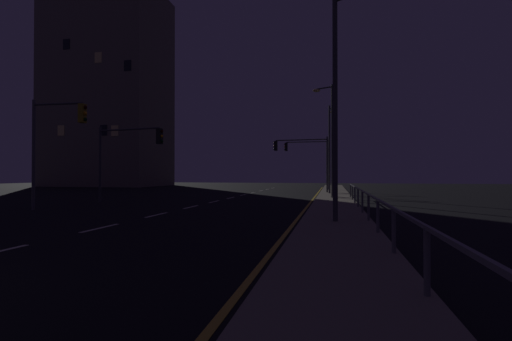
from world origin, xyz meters
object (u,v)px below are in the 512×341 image
at_px(traffic_light_near_right, 55,133).
at_px(street_lamp_median, 330,141).
at_px(street_lamp_mid_block, 330,131).
at_px(traffic_light_mid_left, 128,147).
at_px(traffic_light_overhead_east, 303,153).
at_px(street_lamp_corner, 340,88).
at_px(building_distant, 109,90).
at_px(traffic_light_near_left, 309,154).

xyz_separation_m(traffic_light_near_right, street_lamp_median, (13.55, 17.37, 0.92)).
xyz_separation_m(traffic_light_near_right, street_lamp_mid_block, (13.57, 11.07, 1.05)).
relative_size(traffic_light_mid_left, street_lamp_median, 0.63).
bearing_deg(traffic_light_overhead_east, street_lamp_corner, -81.74).
relative_size(street_lamp_median, building_distant, 0.26).
distance_m(traffic_light_mid_left, traffic_light_near_right, 5.01).
height_order(street_lamp_median, street_lamp_mid_block, street_lamp_mid_block).
bearing_deg(traffic_light_near_right, street_lamp_mid_block, 39.21).
height_order(traffic_light_mid_left, building_distant, building_distant).
bearing_deg(traffic_light_near_right, traffic_light_overhead_east, 59.93).
xyz_separation_m(street_lamp_median, street_lamp_mid_block, (0.02, -6.30, 0.13)).
bearing_deg(building_distant, street_lamp_corner, -46.94).
bearing_deg(traffic_light_mid_left, street_lamp_mid_block, 26.32).
height_order(traffic_light_near_right, street_lamp_corner, street_lamp_corner).
xyz_separation_m(traffic_light_overhead_east, street_lamp_corner, (3.10, -21.37, 1.03)).
relative_size(traffic_light_near_left, building_distant, 0.18).
bearing_deg(building_distant, street_lamp_median, -27.06).
bearing_deg(street_lamp_corner, traffic_light_near_right, 170.06).
bearing_deg(traffic_light_overhead_east, traffic_light_near_right, -120.07).
relative_size(traffic_light_near_right, street_lamp_median, 0.72).
xyz_separation_m(traffic_light_overhead_east, street_lamp_mid_block, (2.62, -7.84, 1.07)).
relative_size(traffic_light_near_left, street_lamp_median, 0.71).
bearing_deg(street_lamp_mid_block, street_lamp_median, 90.16).
xyz_separation_m(traffic_light_mid_left, building_distant, (-22.00, 30.11, 11.60)).
height_order(traffic_light_near_left, traffic_light_near_right, traffic_light_near_left).
distance_m(street_lamp_corner, building_distant, 52.26).
distance_m(street_lamp_corner, street_lamp_mid_block, 13.54).
bearing_deg(traffic_light_mid_left, street_lamp_corner, -29.47).
bearing_deg(traffic_light_near_left, traffic_light_overhead_east, -91.83).
relative_size(traffic_light_mid_left, traffic_light_near_right, 0.87).
height_order(traffic_light_mid_left, traffic_light_near_right, traffic_light_near_right).
distance_m(traffic_light_near_right, building_distant, 42.29).
distance_m(street_lamp_mid_block, building_distant, 43.21).
relative_size(traffic_light_overhead_east, street_lamp_mid_block, 0.64).
relative_size(traffic_light_near_right, building_distant, 0.19).
bearing_deg(traffic_light_mid_left, street_lamp_median, 44.98).
height_order(traffic_light_overhead_east, street_lamp_corner, street_lamp_corner).
xyz_separation_m(traffic_light_near_left, traffic_light_near_right, (-11.14, -25.04, -0.20)).
xyz_separation_m(traffic_light_near_left, street_lamp_mid_block, (2.43, -13.97, 0.85)).
height_order(traffic_light_near_left, building_distant, building_distant).
distance_m(traffic_light_overhead_east, street_lamp_median, 3.17).
height_order(traffic_light_near_left, street_lamp_median, street_lamp_median).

